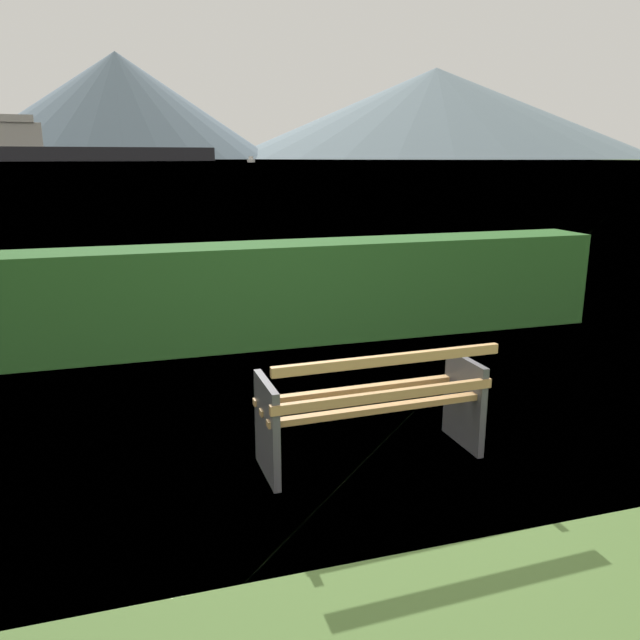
# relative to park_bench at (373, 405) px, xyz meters

# --- Properties ---
(ground_plane) EXTENTS (1400.00, 1400.00, 0.00)m
(ground_plane) POSITION_rel_park_bench_xyz_m (-0.00, 0.06, -0.42)
(ground_plane) COLOR #4C6B33
(water_surface) EXTENTS (620.00, 620.00, 0.00)m
(water_surface) POSITION_rel_park_bench_xyz_m (-0.00, 308.94, -0.42)
(water_surface) COLOR #6B8EA3
(water_surface) RESTS_ON ground_plane
(park_bench) EXTENTS (1.60, 0.62, 0.87)m
(park_bench) POSITION_rel_park_bench_xyz_m (0.00, 0.00, 0.00)
(park_bench) COLOR tan
(park_bench) RESTS_ON ground_plane
(hedge_row) EXTENTS (8.06, 0.71, 1.14)m
(hedge_row) POSITION_rel_park_bench_xyz_m (-0.00, 3.14, 0.15)
(hedge_row) COLOR #285B23
(hedge_row) RESTS_ON ground_plane
(cargo_ship_large) EXTENTS (106.20, 28.77, 19.56)m
(cargo_ship_large) POSITION_rel_park_bench_xyz_m (-18.70, 314.97, 5.05)
(cargo_ship_large) COLOR #232328
(cargo_ship_large) RESTS_ON water_surface
(fishing_boat_near) EXTENTS (3.81, 6.10, 2.17)m
(fishing_boat_near) POSITION_rel_park_bench_xyz_m (43.70, 229.69, 0.33)
(fishing_boat_near) COLOR silver
(fishing_boat_near) RESTS_ON water_surface
(distant_hills) EXTENTS (920.66, 418.82, 88.00)m
(distant_hills) POSITION_rel_park_bench_xyz_m (82.10, 565.52, 38.04)
(distant_hills) COLOR slate
(distant_hills) RESTS_ON ground_plane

